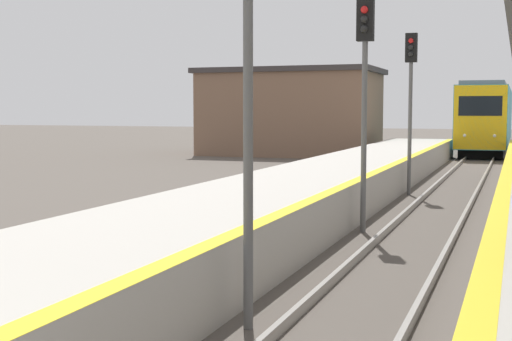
% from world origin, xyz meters
% --- Properties ---
extents(train, '(2.73, 20.86, 4.24)m').
position_xyz_m(train, '(0.00, 48.01, 2.16)').
color(train, black).
rests_on(train, ground).
extents(signal_near, '(0.36, 0.31, 5.06)m').
position_xyz_m(signal_near, '(-1.15, 6.63, 3.51)').
color(signal_near, '#595959').
rests_on(signal_near, ground).
extents(signal_mid, '(0.36, 0.31, 5.06)m').
position_xyz_m(signal_mid, '(-1.25, 13.97, 3.51)').
color(signal_mid, '#595959').
rests_on(signal_mid, ground).
extents(signal_far, '(0.36, 0.31, 5.06)m').
position_xyz_m(signal_far, '(-1.30, 21.31, 3.51)').
color(signal_far, '#595959').
rests_on(signal_far, ground).
extents(station_building, '(10.37, 6.50, 5.08)m').
position_xyz_m(station_building, '(-10.83, 39.20, 2.56)').
color(station_building, brown).
rests_on(station_building, ground).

